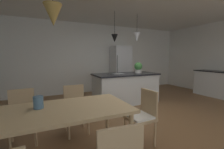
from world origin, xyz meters
name	(u,v)px	position (x,y,z in m)	size (l,w,h in m)	color
ground_plane	(141,121)	(0.00, 0.00, -0.02)	(10.00, 8.40, 0.04)	brown
wall_back_kitchen	(94,58)	(0.00, 3.26, 1.35)	(10.00, 0.12, 2.70)	white
dining_table	(54,115)	(-1.84, -0.76, 0.69)	(1.89, 0.92, 0.76)	tan
chair_kitchen_end	(142,115)	(-0.53, -0.76, 0.47)	(0.42, 0.42, 0.87)	tan
chair_far_left	(22,115)	(-2.27, 0.07, 0.47)	(0.43, 0.43, 0.87)	tan
chair_far_right	(76,107)	(-1.42, 0.07, 0.47)	(0.41, 0.41, 0.87)	tan
kitchen_island	(126,88)	(0.37, 1.33, 0.46)	(1.96, 0.91, 0.91)	silver
refrigerator	(121,69)	(1.02, 2.86, 0.92)	(0.73, 0.67, 1.84)	silver
pendant_over_table	(53,15)	(-1.80, -0.66, 1.90)	(0.22, 0.22, 0.93)	black
pendant_over_island_main	(115,38)	(-0.01, 1.33, 1.94)	(0.19, 0.19, 0.87)	black
pendant_over_island_aux	(137,37)	(0.76, 1.33, 2.01)	(0.22, 0.22, 0.82)	black
potted_plant_on_island	(138,67)	(0.83, 1.33, 1.07)	(0.25, 0.25, 0.34)	beige
vase_on_dining_table	(38,102)	(-2.01, -0.63, 0.84)	(0.12, 0.12, 0.15)	slate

